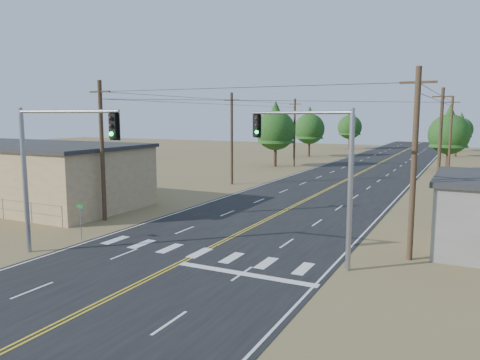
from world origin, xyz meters
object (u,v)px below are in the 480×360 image
Objects in this scene: signal_mast_right at (318,159)px; street_sign at (81,217)px; signal_mast_left at (50,157)px; building_left at (26,175)px.

signal_mast_right is 3.56× the size of street_sign.
signal_mast_right reaches higher than street_sign.
signal_mast_left is 14.05m from signal_mast_right.
signal_mast_right is at bearing 19.66° from street_sign.
signal_mast_right is (27.16, -4.47, 2.88)m from building_left.
street_sign is (-13.96, -2.48, -3.88)m from signal_mast_right.
signal_mast_left is (14.18, -9.87, 2.88)m from building_left.
building_left is at bearing -168.53° from signal_mast_right.
signal_mast_left is 1.01× the size of signal_mast_right.
building_left is at bearing 140.82° from signal_mast_left.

